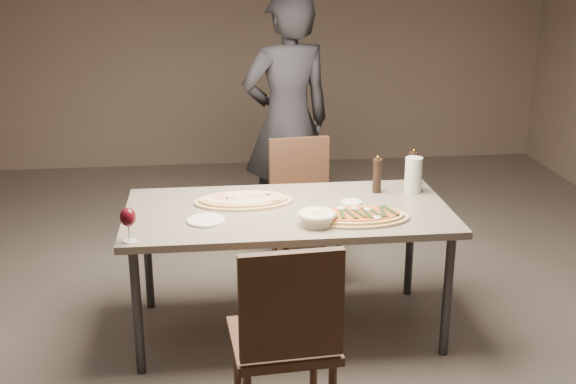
{
  "coord_description": "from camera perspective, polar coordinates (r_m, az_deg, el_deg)",
  "views": [
    {
      "loc": [
        -0.42,
        -3.74,
        2.12
      ],
      "look_at": [
        0.0,
        0.0,
        0.85
      ],
      "focal_mm": 45.0,
      "sensor_mm": 36.0,
      "label": 1
    }
  ],
  "objects": [
    {
      "name": "room",
      "position": [
        3.83,
        0.0,
        7.81
      ],
      "size": [
        7.0,
        7.0,
        7.0
      ],
      "color": "#625B54",
      "rests_on": "ground"
    },
    {
      "name": "dining_table",
      "position": [
        4.03,
        0.0,
        -2.12
      ],
      "size": [
        1.8,
        0.9,
        0.75
      ],
      "color": "slate",
      "rests_on": "ground"
    },
    {
      "name": "zucchini_pizza",
      "position": [
        3.87,
        5.56,
        -1.92
      ],
      "size": [
        0.56,
        0.31,
        0.05
      ],
      "rotation": [
        0.0,
        0.0,
        -0.03
      ],
      "color": "tan",
      "rests_on": "dining_table"
    },
    {
      "name": "ham_pizza",
      "position": [
        4.11,
        -3.52,
        -0.64
      ],
      "size": [
        0.56,
        0.31,
        0.04
      ],
      "rotation": [
        0.0,
        0.0,
        -0.18
      ],
      "color": "tan",
      "rests_on": "dining_table"
    },
    {
      "name": "bread_basket",
      "position": [
        3.77,
        2.31,
        -1.99
      ],
      "size": [
        0.2,
        0.2,
        0.07
      ],
      "rotation": [
        0.0,
        0.0,
        -0.35
      ],
      "color": "beige",
      "rests_on": "dining_table"
    },
    {
      "name": "oil_dish",
      "position": [
        4.1,
        5.0,
        -0.83
      ],
      "size": [
        0.12,
        0.12,
        0.01
      ],
      "rotation": [
        0.0,
        0.0,
        0.05
      ],
      "color": "white",
      "rests_on": "dining_table"
    },
    {
      "name": "pepper_mill_left",
      "position": [
        4.48,
        9.86,
        1.96
      ],
      "size": [
        0.06,
        0.06,
        0.22
      ],
      "rotation": [
        0.0,
        0.0,
        -0.23
      ],
      "color": "black",
      "rests_on": "dining_table"
    },
    {
      "name": "pepper_mill_right",
      "position": [
        4.28,
        7.06,
        1.34
      ],
      "size": [
        0.06,
        0.06,
        0.23
      ],
      "rotation": [
        0.0,
        0.0,
        0.09
      ],
      "color": "black",
      "rests_on": "dining_table"
    },
    {
      "name": "carafe",
      "position": [
        4.32,
        9.88,
        1.34
      ],
      "size": [
        0.1,
        0.1,
        0.21
      ],
      "rotation": [
        0.0,
        0.0,
        -0.06
      ],
      "color": "silver",
      "rests_on": "dining_table"
    },
    {
      "name": "wine_glass",
      "position": [
        3.61,
        -12.53,
        -2.05
      ],
      "size": [
        0.08,
        0.08,
        0.18
      ],
      "rotation": [
        0.0,
        0.0,
        -0.31
      ],
      "color": "silver",
      "rests_on": "dining_table"
    },
    {
      "name": "side_plate",
      "position": [
        3.85,
        -6.5,
        -2.25
      ],
      "size": [
        0.2,
        0.2,
        0.01
      ],
      "rotation": [
        0.0,
        0.0,
        0.11
      ],
      "color": "white",
      "rests_on": "dining_table"
    },
    {
      "name": "chair_near",
      "position": [
        3.19,
        -0.14,
        -10.98
      ],
      "size": [
        0.49,
        0.49,
        0.97
      ],
      "rotation": [
        0.0,
        0.0,
        0.07
      ],
      "color": "#432A1C",
      "rests_on": "ground"
    },
    {
      "name": "chair_far",
      "position": [
        4.86,
        1.17,
        -0.61
      ],
      "size": [
        0.48,
        0.48,
        0.92
      ],
      "rotation": [
        0.0,
        0.0,
        3.26
      ],
      "color": "#432A1C",
      "rests_on": "ground"
    },
    {
      "name": "diner",
      "position": [
        5.23,
        -0.06,
        5.53
      ],
      "size": [
        0.77,
        0.61,
        1.86
      ],
      "primitive_type": "imported",
      "rotation": [
        0.0,
        0.0,
        3.41
      ],
      "color": "black",
      "rests_on": "ground"
    }
  ]
}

